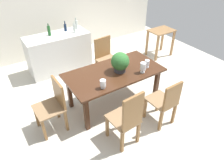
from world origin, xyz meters
The scene contains 18 objects.
ground_plane centered at (0.00, 0.00, 0.00)m, with size 7.04×7.04×0.00m, color beige.
back_wall centered at (0.00, 2.60, 1.30)m, with size 6.40×0.10×2.60m, color silver.
dining_table centered at (0.00, -0.23, 0.65)m, with size 1.83×0.96×0.74m.
chair_near_right centered at (0.41, -1.20, 0.51)m, with size 0.42×0.48×0.93m.
chair_head_end centered at (-1.21, -0.23, 0.53)m, with size 0.48×0.48×0.93m.
chair_far_right centered at (0.40, 0.75, 0.54)m, with size 0.52×0.50×0.95m.
chair_near_left centered at (-0.40, -1.22, 0.57)m, with size 0.43×0.50×1.06m.
flower_centerpiece centered at (0.10, -0.28, 0.94)m, with size 0.34×0.34×0.38m.
crystal_vase_left centered at (0.43, -0.54, 0.87)m, with size 0.11×0.11×0.21m.
crystal_vase_center_near centered at (0.62, -0.43, 0.83)m, with size 0.09×0.09×0.15m.
crystal_vase_right centered at (-0.44, -0.56, 0.84)m, with size 0.10×0.10×0.16m.
wine_glass centered at (0.44, 0.11, 0.85)m, with size 0.07×0.07×0.15m.
kitchen_counter centered at (-0.42, 1.63, 0.46)m, with size 1.51×0.64×0.92m, color silver.
wine_bottle_amber centered at (-0.12, 1.77, 1.02)m, with size 0.06×0.06×0.24m.
wine_bottle_clear centered at (0.17, 1.76, 1.04)m, with size 0.08×0.08×0.28m.
wine_bottle_green centered at (-0.55, 1.70, 1.04)m, with size 0.07×0.07×0.28m.
wine_bottle_tall centered at (0.03, 1.55, 1.03)m, with size 0.06×0.06×0.27m.
side_table centered at (2.24, 0.83, 0.57)m, with size 0.67×0.49×0.76m.
Camera 1 is at (-1.86, -3.03, 2.84)m, focal length 33.67 mm.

